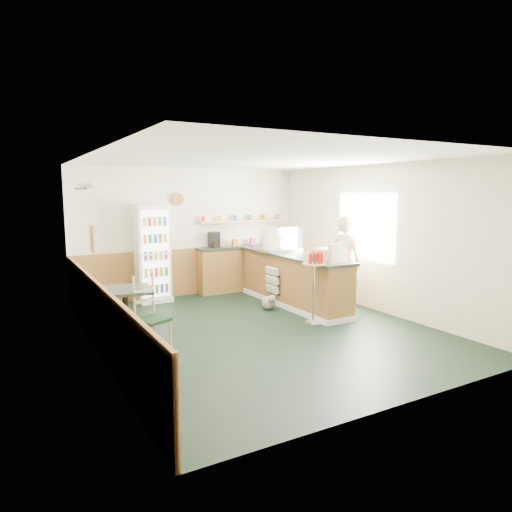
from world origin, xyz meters
TOP-DOWN VIEW (x-y plane):
  - ground at (0.00, 0.00)m, footprint 6.00×6.00m
  - room_envelope at (-0.23, 0.73)m, footprint 5.04×6.02m
  - service_counter at (1.35, 1.07)m, footprint 0.68×3.01m
  - back_counter at (1.19, 2.80)m, footprint 2.24×0.42m
  - drinks_fridge at (-0.93, 2.74)m, footprint 0.65×0.54m
  - display_case at (1.35, 1.55)m, footprint 0.82×0.43m
  - cash_register at (1.35, -0.04)m, footprint 0.46×0.48m
  - shopkeeper at (2.05, 0.35)m, footprint 0.55×0.67m
  - condiment_stand at (0.94, -0.15)m, footprint 0.39×0.39m
  - newspaper_rack at (0.99, 1.27)m, footprint 0.09×0.44m
  - cafe_table at (-2.05, 0.38)m, footprint 0.85×0.85m
  - cafe_chair at (-1.78, 0.04)m, footprint 0.52×0.53m
  - dog_doorstop at (0.76, 1.00)m, footprint 0.25×0.33m

SIDE VIEW (x-z plane):
  - ground at x=0.00m, z-range 0.00..0.00m
  - dog_doorstop at x=0.76m, z-range -0.01..0.30m
  - service_counter at x=1.35m, z-range -0.04..0.97m
  - newspaper_rack at x=0.99m, z-range 0.23..0.75m
  - back_counter at x=1.19m, z-range -0.30..1.39m
  - cafe_chair at x=-1.78m, z-range 0.02..1.07m
  - cafe_table at x=-2.05m, z-range 0.17..0.98m
  - condiment_stand at x=0.94m, z-range 0.23..1.43m
  - shopkeeper at x=2.05m, z-range 0.00..1.78m
  - drinks_fridge at x=-0.93m, z-range 0.00..1.97m
  - cash_register at x=1.35m, z-range 1.01..1.24m
  - display_case at x=1.35m, z-range 1.01..1.48m
  - room_envelope at x=-0.23m, z-range 0.16..2.88m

